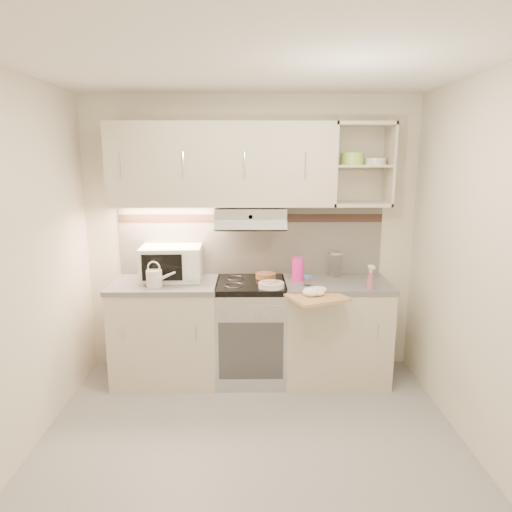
{
  "coord_description": "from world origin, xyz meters",
  "views": [
    {
      "loc": [
        -0.01,
        -2.74,
        1.95
      ],
      "look_at": [
        0.04,
        0.95,
        1.16
      ],
      "focal_mm": 32.0,
      "sensor_mm": 36.0,
      "label": 1
    }
  ],
  "objects": [
    {
      "name": "plate_stack",
      "position": [
        0.17,
        0.92,
        0.92
      ],
      "size": [
        0.22,
        0.22,
        0.05
      ],
      "rotation": [
        0.0,
        0.0,
        0.2
      ],
      "color": "white",
      "rests_on": "electric_range"
    },
    {
      "name": "watering_can",
      "position": [
        -0.8,
        0.96,
        0.98
      ],
      "size": [
        0.26,
        0.13,
        0.22
      ],
      "rotation": [
        0.0,
        0.0,
        -0.16
      ],
      "color": "silver",
      "rests_on": "worktop_left"
    },
    {
      "name": "worktop_right",
      "position": [
        0.75,
        1.1,
        0.88
      ],
      "size": [
        0.92,
        0.62,
        0.04
      ],
      "primitive_type": "cube",
      "color": "slate",
      "rests_on": "base_cabinet_right"
    },
    {
      "name": "pink_pitcher",
      "position": [
        0.41,
        1.14,
        1.0
      ],
      "size": [
        0.11,
        0.1,
        0.21
      ],
      "rotation": [
        0.0,
        0.0,
        0.43
      ],
      "color": "#FA23A0",
      "rests_on": "worktop_right"
    },
    {
      "name": "glass_jar",
      "position": [
        0.76,
        1.26,
        1.02
      ],
      "size": [
        0.12,
        0.12,
        0.23
      ],
      "rotation": [
        0.0,
        0.0,
        -0.05
      ],
      "color": "silver",
      "rests_on": "worktop_right"
    },
    {
      "name": "ground",
      "position": [
        0.0,
        0.0,
        0.0
      ],
      "size": [
        3.0,
        3.0,
        0.0
      ],
      "primitive_type": "plane",
      "color": "#98989B",
      "rests_on": "ground"
    },
    {
      "name": "microwave",
      "position": [
        -0.7,
        1.22,
        1.05
      ],
      "size": [
        0.54,
        0.41,
        0.3
      ],
      "rotation": [
        0.0,
        0.0,
        0.04
      ],
      "color": "white",
      "rests_on": "worktop_left"
    },
    {
      "name": "cutting_board",
      "position": [
        0.52,
        0.74,
        0.87
      ],
      "size": [
        0.54,
        0.51,
        0.02
      ],
      "primitive_type": "cube",
      "rotation": [
        0.0,
        0.0,
        0.4
      ],
      "color": "tan",
      "rests_on": "base_cabinet_right"
    },
    {
      "name": "base_cabinet_left",
      "position": [
        -0.75,
        1.1,
        0.43
      ],
      "size": [
        0.9,
        0.6,
        0.86
      ],
      "primitive_type": "cube",
      "color": "beige",
      "rests_on": "ground"
    },
    {
      "name": "electric_range",
      "position": [
        0.0,
        1.1,
        0.45
      ],
      "size": [
        0.6,
        0.6,
        0.9
      ],
      "color": "#B7B7BC",
      "rests_on": "ground"
    },
    {
      "name": "spice_jar",
      "position": [
        0.48,
        0.98,
        0.94
      ],
      "size": [
        0.06,
        0.06,
        0.09
      ],
      "rotation": [
        0.0,
        0.0,
        0.36
      ],
      "color": "silver",
      "rests_on": "worktop_right"
    },
    {
      "name": "worktop_left",
      "position": [
        -0.75,
        1.1,
        0.88
      ],
      "size": [
        0.92,
        0.62,
        0.04
      ],
      "primitive_type": "cube",
      "color": "slate",
      "rests_on": "base_cabinet_left"
    },
    {
      "name": "room_shell",
      "position": [
        0.0,
        0.37,
        1.63
      ],
      "size": [
        3.04,
        2.84,
        2.52
      ],
      "color": "beige",
      "rests_on": "ground"
    },
    {
      "name": "spray_bottle",
      "position": [
        0.99,
        0.88,
        0.98
      ],
      "size": [
        0.08,
        0.08,
        0.21
      ],
      "rotation": [
        0.0,
        0.0,
        0.16
      ],
      "color": "pink",
      "rests_on": "worktop_right"
    },
    {
      "name": "bread_loaf",
      "position": [
        0.14,
        1.22,
        0.92
      ],
      "size": [
        0.18,
        0.18,
        0.05
      ],
      "primitive_type": "cylinder",
      "color": "#935F41",
      "rests_on": "electric_range"
    },
    {
      "name": "base_cabinet_right",
      "position": [
        0.75,
        1.1,
        0.43
      ],
      "size": [
        0.9,
        0.6,
        0.86
      ],
      "primitive_type": "cube",
      "color": "beige",
      "rests_on": "ground"
    },
    {
      "name": "dish_towel",
      "position": [
        0.54,
        0.78,
        0.91
      ],
      "size": [
        0.28,
        0.25,
        0.06
      ],
      "primitive_type": null,
      "rotation": [
        0.0,
        0.0,
        0.26
      ],
      "color": "silver",
      "rests_on": "cutting_board"
    }
  ]
}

